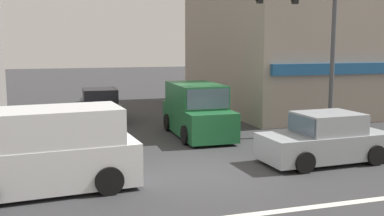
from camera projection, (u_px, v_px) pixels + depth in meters
ground_plane at (204, 172)px, 13.15m from camera, size 120.00×120.00×0.00m
lane_marking_stripe at (255, 214)px, 9.84m from camera, size 9.00×0.24×0.01m
building_right_corner at (320, 36)px, 26.55m from camera, size 13.19×12.03×8.31m
utility_pole_far_right at (318, 39)px, 21.43m from camera, size 1.40×0.22×7.57m
traffic_light_mast at (311, 32)px, 17.73m from camera, size 4.87×0.70×6.20m
van_crossing_rightbound at (197, 111)px, 18.24m from camera, size 2.10×4.63×2.11m
van_crossing_center at (49, 152)px, 11.32m from camera, size 4.73×2.32×2.11m
sedan_parked_curbside at (100, 106)px, 21.74m from camera, size 1.97×4.14×1.58m
sedan_waiting_far at (325, 140)px, 14.10m from camera, size 4.16×2.00×1.58m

